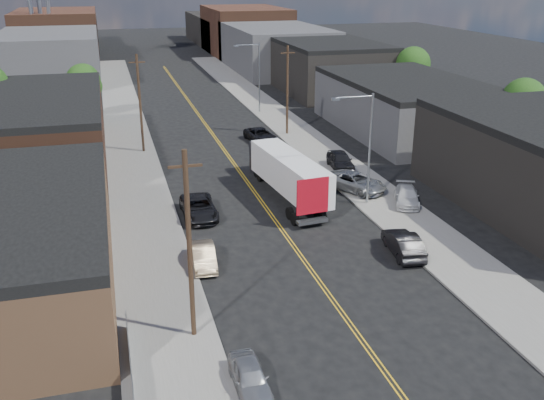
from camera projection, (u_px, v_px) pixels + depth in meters
ground at (200, 116)px, 78.31m from camera, size 260.00×260.00×0.00m
centerline at (222, 147)px, 64.79m from camera, size 0.32×120.00×0.01m
sidewalk_left at (131, 152)px, 62.41m from camera, size 5.00×140.00×0.15m
sidewalk_right at (306, 140)px, 67.12m from camera, size 5.00×140.00×0.15m
warehouse_tan at (3, 245)px, 35.00m from camera, size 12.00×22.00×5.60m
warehouse_brown at (39, 130)px, 58.25m from camera, size 12.00×26.00×6.60m
industrial_right_b at (406, 105)px, 70.06m from camera, size 14.00×24.00×6.10m
industrial_right_c at (328, 66)px, 93.23m from camera, size 14.00×22.00×7.60m
skyline_left_a at (50, 56)px, 103.47m from camera, size 16.00×30.00×8.00m
skyline_right_a at (275, 48)px, 113.39m from camera, size 16.00×30.00×8.00m
skyline_left_b at (58, 35)px, 125.65m from camera, size 16.00×26.00×10.00m
skyline_right_b at (245, 31)px, 135.57m from camera, size 16.00×26.00×10.00m
skyline_left_c at (63, 34)px, 144.21m from camera, size 16.00×40.00×7.00m
skyline_right_c at (228, 30)px, 154.12m from camera, size 16.00×40.00×7.00m
streetlight_near at (366, 141)px, 46.75m from camera, size 3.39×0.25×9.00m
streetlight_far at (256, 72)px, 78.30m from camera, size 3.39×0.25×9.00m
utility_pole_left_near at (189, 246)px, 29.38m from camera, size 1.60×0.26×10.00m
utility_pole_left_far at (140, 103)px, 60.93m from camera, size 1.60×0.26×10.00m
utility_pole_right at (287, 90)px, 67.70m from camera, size 1.60×0.26×10.00m
tree_left_far at (84, 83)px, 75.03m from camera, size 4.35×4.20×6.97m
tree_right_near at (524, 103)px, 62.40m from camera, size 4.60×4.48×7.44m
tree_right_far at (413, 66)px, 83.92m from camera, size 4.85×4.76×7.91m
semi_truck at (284, 170)px, 50.05m from camera, size 3.68×14.78×3.81m
car_left_a at (250, 377)px, 27.06m from camera, size 1.51×3.74×1.27m
car_left_b at (204, 256)px, 38.41m from camera, size 1.69×4.13×1.33m
car_left_c at (199, 208)px, 46.05m from camera, size 2.58×5.47×1.51m
car_right_oncoming at (403, 244)px, 39.95m from camera, size 2.27×4.89×1.55m
car_right_lot_a at (355, 182)px, 51.17m from camera, size 5.03×6.15×1.56m
car_right_lot_b at (407, 196)px, 48.31m from camera, size 3.40×4.78×1.29m
car_right_lot_c at (340, 160)px, 56.84m from camera, size 2.47×4.96×1.63m
car_ahead_truck at (260, 135)px, 66.36m from camera, size 3.04×5.49×1.46m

